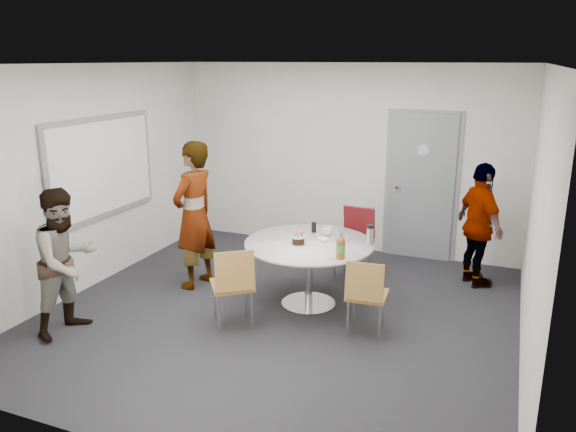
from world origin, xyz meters
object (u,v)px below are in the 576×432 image
at_px(door, 421,187).
at_px(person_left, 66,262).
at_px(table, 311,252).
at_px(person_right, 480,225).
at_px(person_main, 194,215).
at_px(chair_near_right, 366,291).
at_px(chair_far, 356,235).
at_px(whiteboard, 103,167).
at_px(chair_near_left, 233,280).

height_order(door, person_left, door).
relative_size(table, person_right, 0.94).
bearing_deg(person_main, person_right, 121.24).
height_order(table, person_left, person_left).
relative_size(person_main, person_left, 1.19).
height_order(door, person_right, door).
relative_size(door, chair_near_right, 2.54).
distance_m(chair_far, person_right, 1.53).
distance_m(door, chair_far, 1.32).
bearing_deg(person_main, chair_near_right, 85.63).
distance_m(table, chair_far, 1.10).
bearing_deg(whiteboard, chair_near_right, -5.97).
height_order(whiteboard, person_right, whiteboard).
relative_size(table, chair_far, 1.60).
relative_size(chair_near_right, person_main, 0.46).
bearing_deg(table, person_left, -143.98).
xyz_separation_m(person_left, person_right, (3.80, 2.88, 0.01)).
height_order(table, person_main, person_main).
xyz_separation_m(chair_near_left, person_main, (-0.98, 0.88, 0.37)).
xyz_separation_m(whiteboard, chair_far, (2.93, 1.23, -0.89)).
distance_m(whiteboard, chair_near_left, 2.44).
distance_m(chair_near_right, person_main, 2.40).
distance_m(whiteboard, chair_far, 3.30).
xyz_separation_m(chair_near_right, person_left, (-2.87, -1.01, 0.26)).
distance_m(person_main, person_left, 1.66).
bearing_deg(door, table, -111.91).
height_order(door, chair_far, door).
bearing_deg(chair_near_left, whiteboard, 125.36).
bearing_deg(person_right, chair_near_right, 119.02).
distance_m(door, chair_near_left, 3.33).
relative_size(chair_near_right, person_left, 0.54).
height_order(whiteboard, chair_near_left, whiteboard).
bearing_deg(whiteboard, table, 3.18).
distance_m(table, person_main, 1.55).
distance_m(chair_near_left, person_main, 1.37).
height_order(door, person_main, door).
xyz_separation_m(chair_far, person_right, (1.48, 0.28, 0.22)).
bearing_deg(person_left, chair_near_right, -61.88).
bearing_deg(door, person_main, -138.63).
xyz_separation_m(whiteboard, person_left, (0.61, -1.37, -0.69)).
height_order(chair_near_right, person_main, person_main).
bearing_deg(table, chair_near_right, -33.62).
bearing_deg(whiteboard, person_right, 18.90).
relative_size(chair_near_left, chair_far, 0.98).
bearing_deg(chair_near_left, person_right, 7.94).
relative_size(table, person_left, 0.95).
height_order(chair_near_right, chair_far, chair_far).
bearing_deg(chair_near_right, chair_near_left, -169.79).
relative_size(door, chair_near_left, 2.38).
bearing_deg(person_main, chair_far, 129.73).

